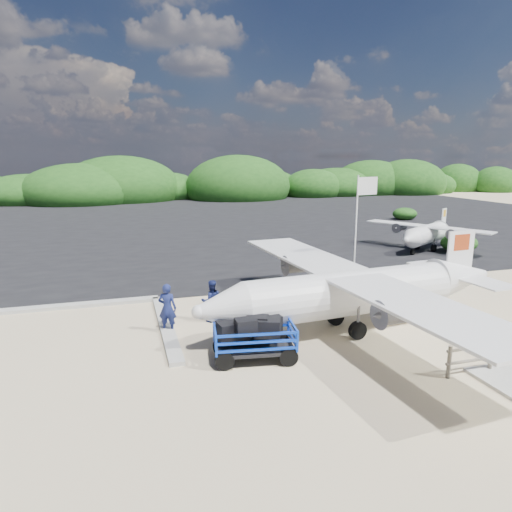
{
  "coord_description": "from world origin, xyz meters",
  "views": [
    {
      "loc": [
        -5.9,
        -15.15,
        6.36
      ],
      "look_at": [
        -0.3,
        3.59,
        2.07
      ],
      "focal_mm": 32.0,
      "sensor_mm": 36.0,
      "label": 1
    }
  ],
  "objects": [
    {
      "name": "ground",
      "position": [
        0.0,
        0.0,
        0.0
      ],
      "size": [
        160.0,
        160.0,
        0.0
      ],
      "primitive_type": "plane",
      "color": "beige"
    },
    {
      "name": "aircraft_large",
      "position": [
        11.84,
        22.64,
        0.0
      ],
      "size": [
        15.88,
        15.88,
        4.43
      ],
      "primitive_type": null,
      "rotation": [
        0.0,
        0.0,
        3.22
      ],
      "color": "#B2B2B2",
      "rests_on": "ground"
    },
    {
      "name": "baggage_cart",
      "position": [
        -2.09,
        -2.21,
        0.0
      ],
      "size": [
        2.97,
        1.97,
        1.39
      ],
      "primitive_type": null,
      "rotation": [
        0.0,
        0.0,
        -0.15
      ],
      "color": "blue",
      "rests_on": "ground"
    },
    {
      "name": "vegetation_band",
      "position": [
        0.0,
        55.0,
        0.0
      ],
      "size": [
        124.0,
        8.0,
        4.4
      ],
      "primitive_type": null,
      "color": "#B2B2B2",
      "rests_on": "ground"
    },
    {
      "name": "signboard",
      "position": [
        4.12,
        -0.41,
        0.0
      ],
      "size": [
        1.73,
        0.91,
        1.5
      ],
      "primitive_type": null,
      "rotation": [
        0.0,
        0.0,
        0.42
      ],
      "color": "#4F1F16",
      "rests_on": "ground"
    },
    {
      "name": "flagpole",
      "position": [
        3.6,
        1.89,
        0.0
      ],
      "size": [
        1.2,
        0.74,
        5.6
      ],
      "primitive_type": null,
      "rotation": [
        0.0,
        0.0,
        0.26
      ],
      "color": "white",
      "rests_on": "ground"
    },
    {
      "name": "aircraft_small",
      "position": [
        -13.4,
        31.71,
        0.0
      ],
      "size": [
        9.72,
        9.72,
        2.56
      ],
      "primitive_type": null,
      "rotation": [
        0.0,
        0.0,
        3.67
      ],
      "color": "#B2B2B2",
      "rests_on": "ground"
    },
    {
      "name": "crew_a",
      "position": [
        -4.46,
        0.99,
        0.92
      ],
      "size": [
        0.79,
        0.67,
        1.85
      ],
      "primitive_type": "imported",
      "rotation": [
        0.0,
        0.0,
        2.73
      ],
      "color": "navy",
      "rests_on": "ground"
    },
    {
      "name": "crew_b",
      "position": [
        -2.7,
        1.63,
        0.84
      ],
      "size": [
        0.84,
        0.67,
        1.67
      ],
      "primitive_type": "imported",
      "rotation": [
        0.0,
        0.0,
        3.19
      ],
      "color": "navy",
      "rests_on": "ground"
    },
    {
      "name": "asphalt_apron",
      "position": [
        0.0,
        30.0,
        0.0
      ],
      "size": [
        90.0,
        50.0,
        0.04
      ],
      "primitive_type": null,
      "color": "#B2B2B2",
      "rests_on": "ground"
    },
    {
      "name": "lagoon",
      "position": [
        -9.0,
        1.5,
        0.0
      ],
      "size": [
        9.0,
        7.0,
        0.4
      ],
      "primitive_type": null,
      "color": "#B2B2B2",
      "rests_on": "ground"
    }
  ]
}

